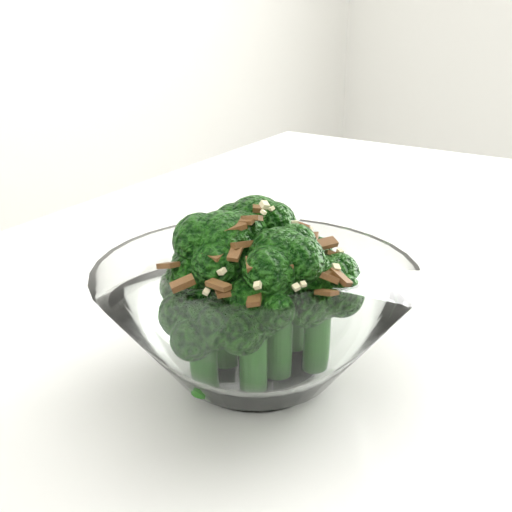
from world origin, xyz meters
TOP-DOWN VIEW (x-y plane):
  - table at (0.00, -0.04)m, footprint 1.40×1.17m
  - broccoli_dish at (-0.19, -0.15)m, footprint 0.24×0.24m

SIDE VIEW (x-z plane):
  - table at x=0.00m, z-range 0.31..1.06m
  - broccoli_dish at x=-0.19m, z-range 0.74..0.88m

